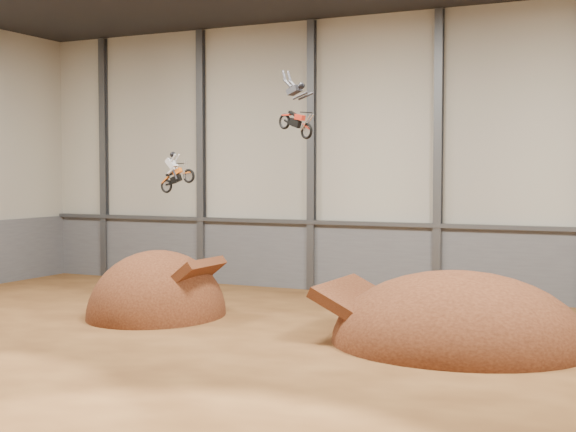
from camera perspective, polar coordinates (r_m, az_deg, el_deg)
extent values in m
plane|color=#502E15|center=(27.49, -4.39, -9.70)|extent=(40.00, 40.00, 0.00)
cube|color=#B4B0A0|center=(40.55, 6.14, 4.34)|extent=(40.00, 0.10, 14.00)
cube|color=slate|center=(40.67, 6.05, -3.07)|extent=(39.80, 0.18, 3.50)
cube|color=#47494F|center=(40.38, 5.99, -0.55)|extent=(39.80, 0.35, 0.20)
cube|color=#47494F|center=(48.47, -12.95, 4.06)|extent=(0.40, 0.36, 13.90)
cube|color=#47494F|center=(44.66, -6.20, 4.21)|extent=(0.40, 0.36, 13.90)
cube|color=#47494F|center=(41.58, 1.69, 4.32)|extent=(0.40, 0.36, 13.90)
cube|color=#47494F|center=(39.39, 10.64, 4.34)|extent=(0.40, 0.36, 13.90)
ellipsoid|color=#3E1C0F|center=(34.83, -9.27, -7.03)|extent=(5.62, 6.48, 5.62)
ellipsoid|color=#3E1C0F|center=(29.34, 11.97, -8.95)|extent=(9.10, 8.05, 5.25)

